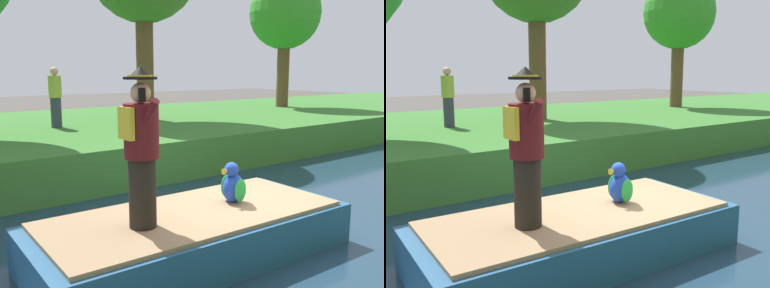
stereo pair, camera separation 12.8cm
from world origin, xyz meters
The scene contains 8 objects.
ground_plane centered at (0.00, 0.00, 0.00)m, with size 80.00×80.00×0.00m, color #4C4742.
canal_water centered at (0.00, 0.00, 0.05)m, with size 6.30×48.00×0.10m, color #1E384C.
grass_bank_near centered at (-7.73, 0.00, 0.50)m, with size 9.17×48.00×1.01m, color #38752D.
boat centered at (0.00, -1.13, 0.40)m, with size 1.93×4.26×0.61m.
person_pirate centered at (0.08, -1.93, 1.64)m, with size 0.61×0.42×1.85m.
parrot_plush centered at (0.01, -0.45, 0.95)m, with size 0.36×0.35×0.57m.
tree_broad centered at (-7.92, 9.65, 4.77)m, with size 2.92×2.92×5.29m.
person_bystander centered at (-7.07, -0.36, 1.82)m, with size 0.34×0.34×1.60m.
Camera 2 is at (4.29, -4.24, 2.51)m, focal length 39.91 mm.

